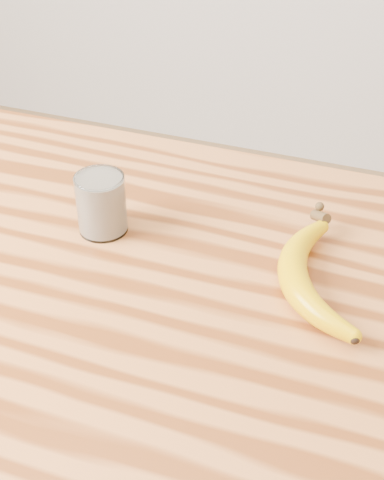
% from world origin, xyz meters
% --- Properties ---
extents(table, '(1.20, 0.80, 0.90)m').
position_xyz_m(table, '(0.00, 0.00, 0.77)').
color(table, '#B96D31').
rests_on(table, ground).
extents(smoothie_glass, '(0.07, 0.07, 0.09)m').
position_xyz_m(smoothie_glass, '(-0.03, 0.10, 0.95)').
color(smoothie_glass, white).
rests_on(smoothie_glass, table).
extents(banana, '(0.23, 0.35, 0.04)m').
position_xyz_m(banana, '(0.27, 0.07, 0.92)').
color(banana, '#DFA700').
rests_on(banana, table).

